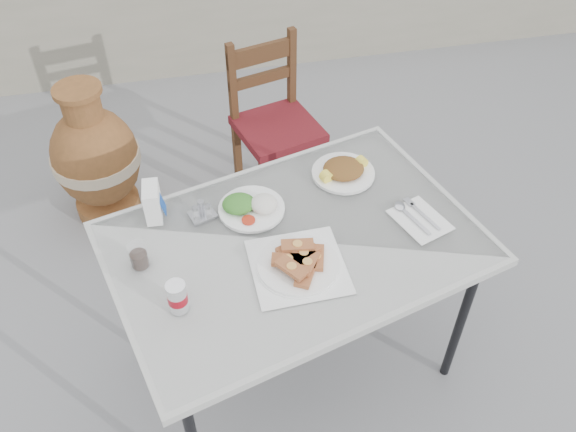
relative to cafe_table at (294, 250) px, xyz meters
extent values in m
plane|color=slate|center=(0.02, 0.08, -0.72)|extent=(80.00, 80.00, 0.00)
cylinder|color=black|center=(0.63, -0.19, -0.36)|extent=(0.04, 0.04, 0.73)
cylinder|color=black|center=(-0.63, 0.19, -0.36)|extent=(0.04, 0.04, 0.73)
cylinder|color=black|center=(0.44, 0.49, -0.36)|extent=(0.04, 0.04, 0.73)
cube|color=white|center=(0.00, 0.00, 0.03)|extent=(1.47, 1.18, 0.03)
cube|color=white|center=(0.00, 0.00, 0.05)|extent=(1.41, 1.13, 0.01)
cube|color=white|center=(-0.02, -0.12, 0.06)|extent=(0.32, 0.32, 0.00)
cylinder|color=white|center=(-0.02, -0.12, 0.06)|extent=(0.28, 0.28, 0.01)
cylinder|color=white|center=(-0.02, -0.12, 0.06)|extent=(0.29, 0.29, 0.01)
cylinder|color=white|center=(-0.12, 0.18, 0.06)|extent=(0.25, 0.25, 0.01)
ellipsoid|color=silver|center=(-0.08, 0.17, 0.09)|extent=(0.10, 0.10, 0.06)
ellipsoid|color=#2B6D1F|center=(-0.17, 0.19, 0.09)|extent=(0.12, 0.11, 0.05)
cylinder|color=red|center=(-0.15, 0.11, 0.07)|extent=(0.05, 0.05, 0.01)
cylinder|color=white|center=(0.26, 0.31, 0.06)|extent=(0.25, 0.25, 0.01)
ellipsoid|color=#256419|center=(0.26, 0.31, 0.08)|extent=(0.16, 0.15, 0.05)
cylinder|color=#FFE445|center=(0.18, 0.27, 0.09)|extent=(0.05, 0.05, 0.05)
cylinder|color=#FFE445|center=(0.34, 0.33, 0.09)|extent=(0.05, 0.05, 0.05)
cylinder|color=white|center=(-0.42, -0.21, 0.11)|extent=(0.06, 0.06, 0.11)
cylinder|color=#A90C1A|center=(-0.42, -0.21, 0.11)|extent=(0.06, 0.06, 0.03)
cylinder|color=#B3B3BA|center=(-0.42, -0.21, 0.17)|extent=(0.06, 0.06, 0.00)
cylinder|color=white|center=(-0.53, -0.01, 0.10)|extent=(0.07, 0.07, 0.09)
cylinder|color=black|center=(-0.53, -0.01, 0.08)|extent=(0.06, 0.06, 0.06)
cube|color=white|center=(-0.47, 0.23, 0.12)|extent=(0.06, 0.11, 0.13)
cube|color=#1748AD|center=(-0.44, 0.22, 0.11)|extent=(0.02, 0.06, 0.08)
cube|color=#B3B3BA|center=(-0.30, 0.19, 0.06)|extent=(0.11, 0.10, 0.01)
cylinder|color=white|center=(-0.33, 0.17, 0.09)|extent=(0.02, 0.02, 0.06)
cylinder|color=white|center=(-0.28, 0.17, 0.09)|extent=(0.02, 0.02, 0.06)
cylinder|color=#B3B3BA|center=(-0.30, 0.20, 0.09)|extent=(0.03, 0.03, 0.05)
cube|color=white|center=(0.47, 0.00, 0.06)|extent=(0.22, 0.25, 0.00)
cube|color=#B3B3BA|center=(0.45, -0.01, 0.06)|extent=(0.07, 0.15, 0.00)
ellipsoid|color=#B3B3BA|center=(0.42, 0.08, 0.07)|extent=(0.04, 0.05, 0.01)
cube|color=#B3B3BA|center=(0.49, 0.01, 0.06)|extent=(0.06, 0.15, 0.00)
cube|color=#B3B3BA|center=(0.46, 0.09, 0.06)|extent=(0.04, 0.05, 0.00)
cube|color=#3E2010|center=(0.04, 0.89, -0.51)|extent=(0.05, 0.05, 0.42)
cube|color=#3E2010|center=(0.36, 0.98, -0.51)|extent=(0.05, 0.05, 0.42)
cube|color=#3E2010|center=(-0.05, 1.22, -0.51)|extent=(0.05, 0.05, 0.42)
cube|color=#3E2010|center=(0.28, 1.31, -0.51)|extent=(0.05, 0.05, 0.42)
cube|color=maroon|center=(0.16, 1.10, -0.28)|extent=(0.48, 0.48, 0.05)
cube|color=#3E2010|center=(-0.05, 1.22, -0.07)|extent=(0.05, 0.05, 0.47)
cube|color=#3E2010|center=(0.28, 1.31, -0.07)|extent=(0.05, 0.05, 0.47)
cube|color=#3E2010|center=(0.11, 1.26, 0.07)|extent=(0.37, 0.13, 0.09)
cube|color=#3E2010|center=(0.11, 1.26, -0.07)|extent=(0.37, 0.13, 0.06)
cylinder|color=brown|center=(-0.78, 1.16, -0.68)|extent=(0.34, 0.34, 0.08)
ellipsoid|color=brown|center=(-0.78, 1.16, -0.36)|extent=(0.44, 0.44, 0.55)
cylinder|color=#C8B392|center=(-0.78, 1.16, -0.36)|extent=(0.45, 0.45, 0.06)
cylinder|color=brown|center=(-0.78, 1.16, -0.05)|extent=(0.19, 0.19, 0.17)
cylinder|color=brown|center=(-0.78, 1.16, 0.05)|extent=(0.23, 0.23, 0.03)
camera|label=1|loc=(-0.33, -1.43, 1.61)|focal=38.00mm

